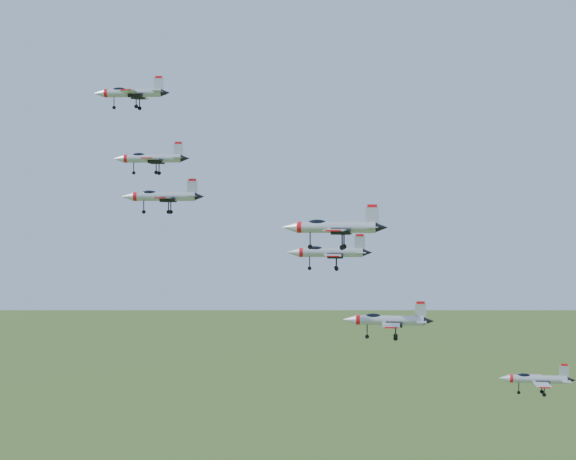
# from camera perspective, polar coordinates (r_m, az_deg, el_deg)

# --- Properties ---
(jet_lead) EXTENTS (13.10, 11.04, 3.52)m
(jet_lead) POSITION_cam_1_polar(r_m,az_deg,el_deg) (139.58, -11.13, 9.55)
(jet_lead) COLOR #AFB6BC
(jet_left_high) EXTENTS (12.85, 10.91, 3.49)m
(jet_left_high) POSITION_cam_1_polar(r_m,az_deg,el_deg) (126.23, -8.97, 2.38)
(jet_left_high) COLOR #AFB6BC
(jet_right_high) EXTENTS (10.44, 8.81, 2.81)m
(jet_right_high) POSITION_cam_1_polar(r_m,az_deg,el_deg) (110.14, -9.77, 5.05)
(jet_right_high) COLOR #AFB6BC
(jet_left_low) EXTENTS (12.77, 10.80, 3.45)m
(jet_left_low) POSITION_cam_1_polar(r_m,az_deg,el_deg) (119.62, 2.88, -1.59)
(jet_left_low) COLOR #AFB6BC
(jet_right_low) EXTENTS (13.58, 11.29, 3.63)m
(jet_right_low) POSITION_cam_1_polar(r_m,az_deg,el_deg) (101.50, 3.22, 0.21)
(jet_right_low) COLOR #AFB6BC
(jet_trail) EXTENTS (13.37, 11.16, 3.58)m
(jet_trail) POSITION_cam_1_polar(r_m,az_deg,el_deg) (118.91, 7.05, -6.38)
(jet_trail) COLOR #AFB6BC
(jet_extra) EXTENTS (11.04, 9.21, 2.95)m
(jet_extra) POSITION_cam_1_polar(r_m,az_deg,el_deg) (123.99, 17.20, -10.09)
(jet_extra) COLOR #AFB6BC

